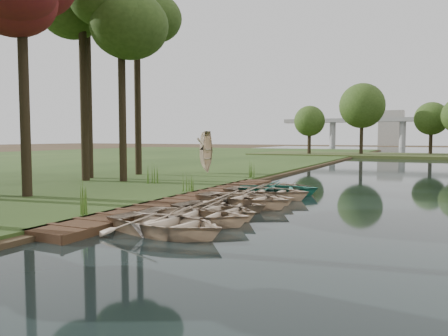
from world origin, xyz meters
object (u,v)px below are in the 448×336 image
at_px(boardwalk, 192,200).
at_px(rowboat_2, 215,207).
at_px(stored_rowboat, 207,169).
at_px(rowboat_0, 166,221).
at_px(rowboat_1, 195,213).

height_order(boardwalk, rowboat_2, rowboat_2).
distance_m(boardwalk, stored_rowboat, 12.20).
bearing_deg(rowboat_0, rowboat_2, 7.18).
relative_size(boardwalk, rowboat_2, 4.69).
xyz_separation_m(boardwalk, rowboat_1, (2.51, -4.18, 0.28)).
relative_size(boardwalk, rowboat_1, 4.40).
bearing_deg(boardwalk, rowboat_1, -59.04).
relative_size(boardwalk, stored_rowboat, 5.43).
bearing_deg(rowboat_1, rowboat_0, 174.91).
distance_m(rowboat_0, stored_rowboat, 18.50).
bearing_deg(rowboat_2, rowboat_0, -168.36).
height_order(boardwalk, rowboat_0, rowboat_0).
distance_m(boardwalk, rowboat_2, 3.81).
bearing_deg(rowboat_2, rowboat_1, -168.18).
bearing_deg(rowboat_1, rowboat_2, -4.77).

